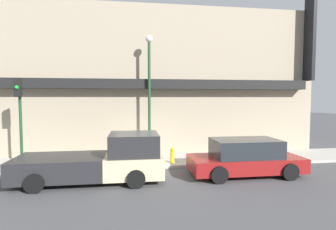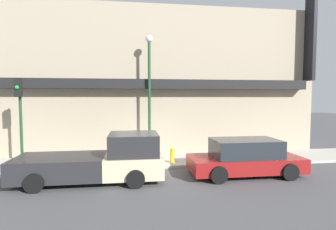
{
  "view_description": "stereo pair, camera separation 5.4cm",
  "coord_description": "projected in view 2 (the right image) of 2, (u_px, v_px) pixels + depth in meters",
  "views": [
    {
      "loc": [
        -0.54,
        -11.4,
        3.16
      ],
      "look_at": [
        1.19,
        1.08,
        2.34
      ],
      "focal_mm": 28.0,
      "sensor_mm": 36.0,
      "label": 1
    },
    {
      "loc": [
        -0.49,
        -11.41,
        3.16
      ],
      "look_at": [
        1.19,
        1.08,
        2.34
      ],
      "focal_mm": 28.0,
      "sensor_mm": 36.0,
      "label": 2
    }
  ],
  "objects": [
    {
      "name": "sidewalk",
      "position": [
        143.0,
        161.0,
        12.88
      ],
      "size": [
        36.0,
        2.69,
        0.14
      ],
      "color": "#B7B2A8",
      "rests_on": "ground"
    },
    {
      "name": "street_lamp",
      "position": [
        149.0,
        83.0,
        13.2
      ],
      "size": [
        0.36,
        0.36,
        6.15
      ],
      "color": "#1E4728",
      "rests_on": "sidewalk"
    },
    {
      "name": "ground_plane",
      "position": [
        145.0,
        170.0,
        11.55
      ],
      "size": [
        80.0,
        80.0,
        0.0
      ],
      "primitive_type": "plane",
      "color": "#4C4C4F"
    },
    {
      "name": "traffic_light",
      "position": [
        20.0,
        107.0,
        11.29
      ],
      "size": [
        0.28,
        0.42,
        3.87
      ],
      "color": "#1E4728",
      "rests_on": "sidewalk"
    },
    {
      "name": "pickup_truck",
      "position": [
        101.0,
        161.0,
        9.93
      ],
      "size": [
        5.41,
        2.23,
        1.8
      ],
      "rotation": [
        0.0,
        0.0,
        -0.03
      ],
      "color": "beige",
      "rests_on": "ground"
    },
    {
      "name": "fire_hydrant",
      "position": [
        172.0,
        155.0,
        12.2
      ],
      "size": [
        0.2,
        0.2,
        0.73
      ],
      "color": "yellow",
      "rests_on": "sidewalk"
    },
    {
      "name": "parked_car",
      "position": [
        245.0,
        158.0,
        10.7
      ],
      "size": [
        4.55,
        2.05,
        1.48
      ],
      "rotation": [
        0.0,
        0.0,
        -0.02
      ],
      "color": "maroon",
      "rests_on": "ground"
    },
    {
      "name": "building",
      "position": [
        141.0,
        82.0,
        15.41
      ],
      "size": [
        19.8,
        3.8,
        11.34
      ],
      "color": "tan",
      "rests_on": "ground"
    }
  ]
}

